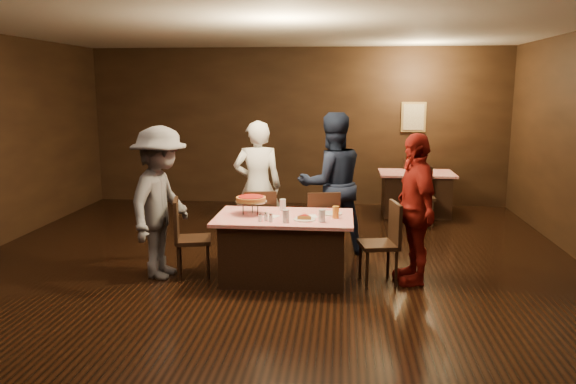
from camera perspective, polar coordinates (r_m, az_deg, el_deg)
The scene contains 23 objects.
room at distance 5.90m, azimuth -3.09°, elevation 9.48°, with size 10.00×10.04×3.02m.
main_table at distance 6.66m, azimuth -0.38°, elevation -5.68°, with size 1.60×1.00×0.77m, color red.
back_table at distance 10.26m, azimuth 12.84°, elevation -0.16°, with size 1.30×0.90×0.77m, color #B30B10.
chair_far_left at distance 7.40m, azimuth -2.85°, elevation -3.30°, with size 0.42×0.42×0.95m, color black.
chair_far_right at distance 7.33m, azimuth 3.35°, elevation -3.45°, with size 0.42×0.42×0.95m, color black.
chair_end_left at distance 6.83m, azimuth -9.62°, elevation -4.62°, with size 0.42×0.42×0.95m, color black.
chair_end_right at distance 6.61m, azimuth 9.18°, elevation -5.12°, with size 0.42×0.42×0.95m, color black.
chair_back_near at distance 9.56m, azimuth 13.37°, elevation -0.40°, with size 0.42×0.42×0.95m, color black.
chair_back_far at distance 10.83m, azimuth 12.47°, elevation 0.90°, with size 0.42×0.42×0.95m, color black.
diner_white_jacket at distance 7.75m, azimuth -3.11°, elevation 0.57°, with size 0.66×0.43×1.81m, color white.
diner_navy_hoodie at distance 7.60m, azimuth 4.45°, elevation 0.81°, with size 0.94×0.73×1.93m, color black.
diner_grey_knit at distance 6.81m, azimuth -12.78°, elevation -1.06°, with size 1.17×0.67×1.81m, color #5B5A5F.
diner_red_shirt at distance 6.62m, azimuth 12.75°, elevation -1.67°, with size 1.03×0.43×1.75m, color maroon.
pizza_stand at distance 6.62m, azimuth -3.78°, elevation -0.74°, with size 0.38×0.38×0.22m.
plate_with_slice at distance 6.36m, azimuth 1.69°, elevation -2.64°, with size 0.25×0.25×0.06m.
plate_empty at distance 6.67m, azimuth 4.46°, elevation -2.20°, with size 0.25×0.25×0.01m, color white.
glass_front_left at distance 6.25m, azimuth -0.22°, elevation -2.46°, with size 0.08×0.08×0.14m, color silver.
glass_front_right at distance 6.27m, azimuth 3.47°, elevation -2.43°, with size 0.08×0.08×0.14m, color silver.
glass_amber at distance 6.46m, azimuth 4.87°, elevation -2.06°, with size 0.08×0.08×0.14m, color #BF7F26.
glass_back at distance 6.84m, azimuth -0.54°, elevation -1.31°, with size 0.08×0.08×0.14m, color silver.
condiments at distance 6.30m, azimuth -2.29°, elevation -2.56°, with size 0.17×0.10×0.09m.
napkin_center at distance 6.54m, azimuth 2.23°, elevation -2.48°, with size 0.16×0.16×0.01m, color white.
napkin_left at distance 6.53m, azimuth -1.74°, elevation -2.49°, with size 0.16×0.16×0.01m, color white.
Camera 1 is at (0.89, -5.83, 2.25)m, focal length 35.00 mm.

